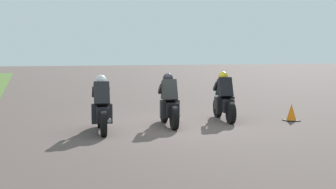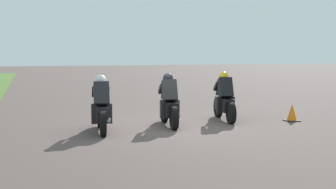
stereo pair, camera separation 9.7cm
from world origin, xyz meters
name	(u,v)px [view 1 (the left image)]	position (x,y,z in m)	size (l,w,h in m)	color
ground_plane	(171,126)	(0.00, 0.00, 0.00)	(120.00, 120.00, 0.00)	#524440
rider_lane_a	(224,100)	(0.54, -1.90, 0.62)	(2.04, 0.59, 1.51)	black
rider_lane_b	(169,104)	(0.09, 0.04, 0.62)	(2.04, 0.57, 1.51)	black
rider_lane_c	(102,108)	(-0.30, 2.04, 0.62)	(2.04, 0.57, 1.51)	black
traffic_cone	(291,113)	(-0.22, -3.82, 0.24)	(0.40, 0.40, 0.53)	black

